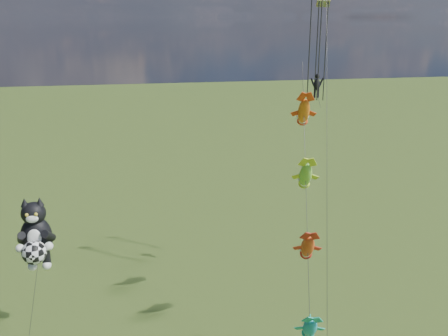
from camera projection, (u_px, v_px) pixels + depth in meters
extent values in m
cylinder|color=black|center=(33.00, 307.00, 33.97)|extent=(0.97, 2.60, 5.73)
ellipsoid|color=black|center=(37.00, 238.00, 34.25)|extent=(2.57, 2.32, 3.10)
ellipsoid|color=black|center=(33.00, 213.00, 33.63)|extent=(2.03, 1.93, 1.57)
cone|color=black|center=(24.00, 202.00, 33.30)|extent=(0.68, 0.68, 0.58)
cone|color=black|center=(40.00, 201.00, 33.47)|extent=(0.68, 0.68, 0.58)
ellipsoid|color=white|center=(32.00, 219.00, 33.08)|extent=(0.90, 0.64, 0.56)
ellipsoid|color=white|center=(34.00, 238.00, 33.48)|extent=(1.04, 0.65, 1.28)
sphere|color=gold|center=(27.00, 215.00, 32.87)|extent=(0.23, 0.23, 0.23)
sphere|color=gold|center=(36.00, 214.00, 32.97)|extent=(0.23, 0.23, 0.23)
sphere|color=white|center=(20.00, 248.00, 33.20)|extent=(0.58, 0.58, 0.58)
sphere|color=white|center=(49.00, 246.00, 33.53)|extent=(0.58, 0.58, 0.58)
sphere|color=white|center=(32.00, 266.00, 34.63)|extent=(0.62, 0.62, 0.62)
sphere|color=white|center=(47.00, 265.00, 34.80)|extent=(0.62, 0.62, 0.62)
sphere|color=white|center=(34.00, 252.00, 33.16)|extent=(1.62, 1.62, 1.62)
cylinder|color=black|center=(307.00, 233.00, 29.83)|extent=(3.89, 15.36, 18.82)
ellipsoid|color=#1987BF|center=(310.00, 327.00, 27.71)|extent=(1.27, 2.23, 2.29)
ellipsoid|color=orange|center=(308.00, 246.00, 29.51)|extent=(1.27, 2.23, 2.29)
ellipsoid|color=green|center=(306.00, 175.00, 31.31)|extent=(1.27, 2.23, 2.29)
ellipsoid|color=orange|center=(304.00, 111.00, 33.11)|extent=(1.27, 2.23, 2.29)
cylinder|color=black|center=(327.00, 153.00, 31.81)|extent=(4.87, 16.40, 27.00)
cylinder|color=black|center=(310.00, 43.00, 35.12)|extent=(0.08, 0.08, 8.47)
cylinder|color=black|center=(319.00, 43.00, 35.24)|extent=(0.08, 0.08, 8.47)
cube|color=#3279BD|center=(323.00, 3.00, 37.24)|extent=(1.10, 0.87, 0.59)
cylinder|color=black|center=(316.00, 54.00, 38.27)|extent=(0.08, 0.08, 7.50)
cylinder|color=black|center=(325.00, 54.00, 38.39)|extent=(0.08, 0.08, 7.50)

